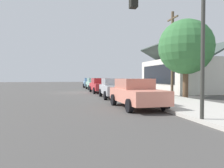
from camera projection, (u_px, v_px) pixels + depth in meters
The scene contains 12 objects.
ground_plane at pixel (76, 93), 23.85m from camera, with size 120.00×120.00×0.00m, color #4C4947.
sidewalk_curb at pixel (125, 91), 25.06m from camera, with size 60.00×4.20×0.16m, color beige.
car_skyblue at pixel (89, 83), 36.02m from camera, with size 4.75×2.25×1.59m.
car_seafoam at pixel (94, 84), 30.16m from camera, with size 4.64×2.10×1.59m.
car_cherry at pixel (100, 85), 23.65m from camera, with size 4.85×2.07×1.59m.
car_silver at pixel (113, 88), 17.74m from camera, with size 4.86×2.13×1.59m.
car_coral at pixel (136, 93), 11.88m from camera, with size 4.61×2.22×1.59m.
storefront_building at pixel (182, 75), 24.88m from camera, with size 10.37×6.41×5.41m.
shade_tree at pixel (186, 47), 17.32m from camera, with size 4.37×4.37×6.29m.
traffic_light_main at pixel (176, 24), 7.50m from camera, with size 0.37×2.79×5.20m.
utility_pole_wooden at pixel (172, 52), 19.31m from camera, with size 1.80×0.24×7.50m.
fire_hydrant_red at pixel (125, 90), 19.98m from camera, with size 0.22×0.22×0.71m.
Camera 1 is at (24.11, -1.25, 1.65)m, focal length 34.79 mm.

